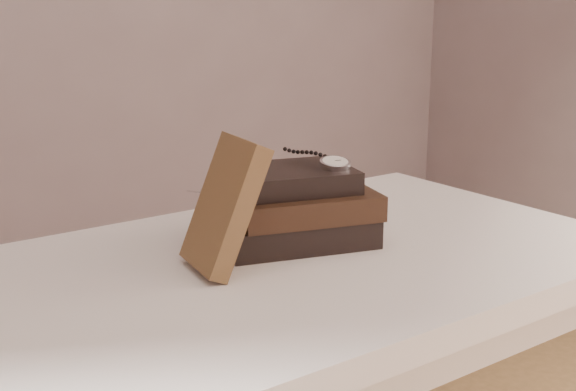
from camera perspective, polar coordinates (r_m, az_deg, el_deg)
table at (r=1.14m, az=0.23°, el=-8.87°), size 1.00×0.60×0.75m
book_stack at (r=1.15m, az=0.47°, el=-0.96°), size 0.26×0.22×0.11m
journal at (r=1.03m, az=-4.77°, el=-0.72°), size 0.11×0.13×0.18m
pocket_watch at (r=1.15m, az=3.31°, el=2.51°), size 0.06×0.15×0.02m
eyeglasses at (r=1.20m, az=-4.48°, el=0.18°), size 0.12×0.13×0.05m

